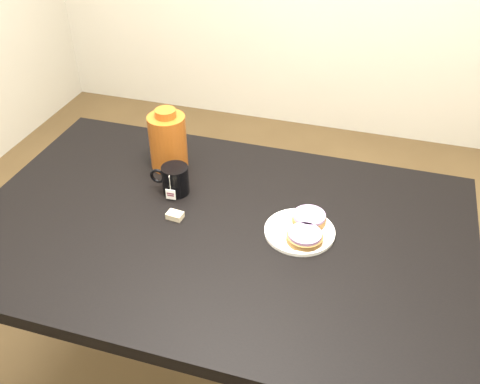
{
  "coord_description": "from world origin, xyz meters",
  "views": [
    {
      "loc": [
        0.39,
        -1.08,
        1.71
      ],
      "look_at": [
        0.04,
        0.09,
        0.81
      ],
      "focal_mm": 40.0,
      "sensor_mm": 36.0,
      "label": 1
    }
  ],
  "objects_px": {
    "teabag_pouch": "(175,215)",
    "bagel_package": "(168,141)",
    "table": "(219,247)",
    "bagel_front": "(305,237)",
    "mug": "(175,180)",
    "bagel_back": "(309,218)",
    "plate": "(300,231)"
  },
  "relations": [
    {
      "from": "table",
      "to": "bagel_package",
      "type": "height_order",
      "value": "bagel_package"
    },
    {
      "from": "table",
      "to": "bagel_front",
      "type": "relative_size",
      "value": 10.19
    },
    {
      "from": "plate",
      "to": "bagel_package",
      "type": "distance_m",
      "value": 0.53
    },
    {
      "from": "bagel_back",
      "to": "mug",
      "type": "bearing_deg",
      "value": 174.96
    },
    {
      "from": "plate",
      "to": "bagel_back",
      "type": "xyz_separation_m",
      "value": [
        0.02,
        0.04,
        0.02
      ]
    },
    {
      "from": "bagel_front",
      "to": "teabag_pouch",
      "type": "distance_m",
      "value": 0.37
    },
    {
      "from": "bagel_package",
      "to": "bagel_front",
      "type": "bearing_deg",
      "value": -26.73
    },
    {
      "from": "plate",
      "to": "bagel_front",
      "type": "height_order",
      "value": "bagel_front"
    },
    {
      "from": "bagel_back",
      "to": "teabag_pouch",
      "type": "bearing_deg",
      "value": -167.64
    },
    {
      "from": "mug",
      "to": "bagel_front",
      "type": "bearing_deg",
      "value": -18.45
    },
    {
      "from": "mug",
      "to": "teabag_pouch",
      "type": "xyz_separation_m",
      "value": [
        0.05,
        -0.12,
        -0.04
      ]
    },
    {
      "from": "table",
      "to": "plate",
      "type": "relative_size",
      "value": 7.22
    },
    {
      "from": "table",
      "to": "bagel_back",
      "type": "relative_size",
      "value": 10.67
    },
    {
      "from": "table",
      "to": "bagel_front",
      "type": "bearing_deg",
      "value": -0.99
    },
    {
      "from": "bagel_front",
      "to": "mug",
      "type": "relative_size",
      "value": 1.11
    },
    {
      "from": "teabag_pouch",
      "to": "bagel_package",
      "type": "xyz_separation_m",
      "value": [
        -0.12,
        0.25,
        0.08
      ]
    },
    {
      "from": "bagel_back",
      "to": "bagel_package",
      "type": "bearing_deg",
      "value": 161.09
    },
    {
      "from": "table",
      "to": "mug",
      "type": "relative_size",
      "value": 11.35
    },
    {
      "from": "table",
      "to": "bagel_back",
      "type": "height_order",
      "value": "bagel_back"
    },
    {
      "from": "table",
      "to": "plate",
      "type": "xyz_separation_m",
      "value": [
        0.23,
        0.03,
        0.09
      ]
    },
    {
      "from": "mug",
      "to": "bagel_package",
      "type": "xyz_separation_m",
      "value": [
        -0.07,
        0.13,
        0.05
      ]
    },
    {
      "from": "table",
      "to": "bagel_package",
      "type": "distance_m",
      "value": 0.39
    },
    {
      "from": "teabag_pouch",
      "to": "bagel_package",
      "type": "height_order",
      "value": "bagel_package"
    },
    {
      "from": "teabag_pouch",
      "to": "bagel_package",
      "type": "bearing_deg",
      "value": 115.87
    },
    {
      "from": "bagel_front",
      "to": "table",
      "type": "bearing_deg",
      "value": 179.01
    },
    {
      "from": "bagel_package",
      "to": "mug",
      "type": "bearing_deg",
      "value": -60.58
    },
    {
      "from": "bagel_back",
      "to": "bagel_package",
      "type": "relative_size",
      "value": 0.65
    },
    {
      "from": "table",
      "to": "bagel_back",
      "type": "xyz_separation_m",
      "value": [
        0.24,
        0.08,
        0.11
      ]
    },
    {
      "from": "bagel_front",
      "to": "teabag_pouch",
      "type": "bearing_deg",
      "value": -179.98
    },
    {
      "from": "mug",
      "to": "teabag_pouch",
      "type": "bearing_deg",
      "value": -71.16
    },
    {
      "from": "mug",
      "to": "table",
      "type": "bearing_deg",
      "value": -35.8
    },
    {
      "from": "table",
      "to": "mug",
      "type": "height_order",
      "value": "mug"
    }
  ]
}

